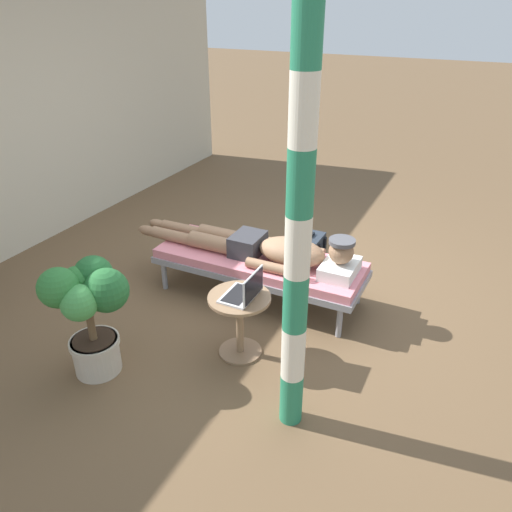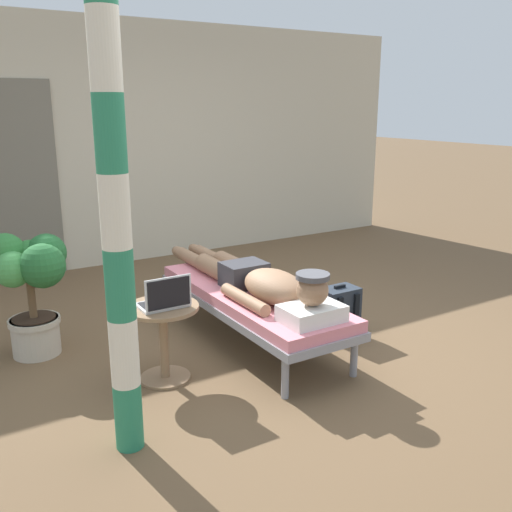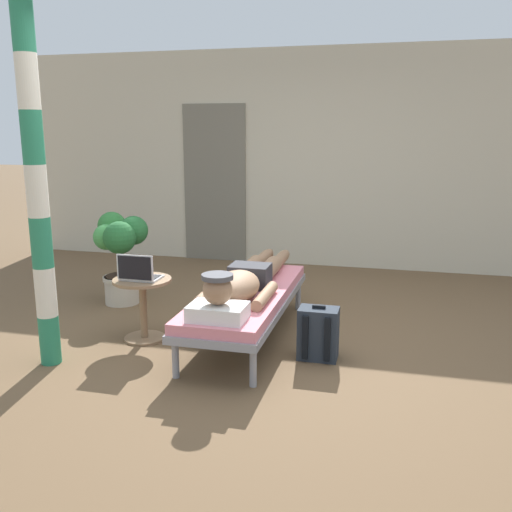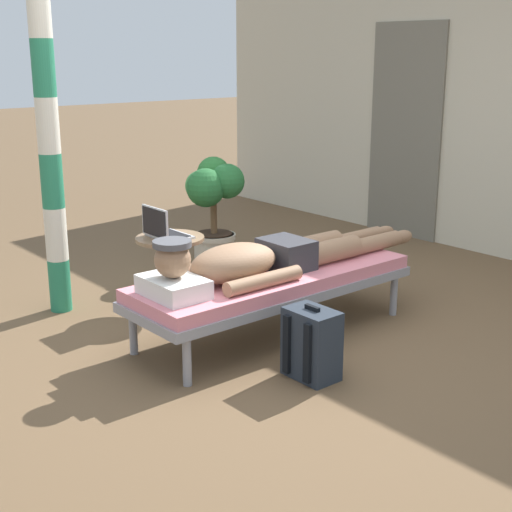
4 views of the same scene
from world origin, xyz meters
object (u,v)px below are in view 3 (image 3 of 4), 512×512
lounge_chair (247,299)px  backpack (318,334)px  side_table (143,298)px  porch_post (37,191)px  person_reclining (244,281)px  potted_plant (120,247)px  laptop (139,273)px

lounge_chair → backpack: (0.64, -0.27, -0.15)m
lounge_chair → side_table: size_ratio=3.70×
side_table → porch_post: 1.22m
person_reclining → potted_plant: potted_plant is taller
backpack → porch_post: porch_post is taller
lounge_chair → porch_post: 1.82m
lounge_chair → potted_plant: size_ratio=2.12×
lounge_chair → person_reclining: person_reclining is taller
person_reclining → side_table: person_reclining is taller
backpack → lounge_chair: bearing=157.2°
person_reclining → side_table: (-0.83, -0.15, -0.16)m
side_table → porch_post: (-0.47, -0.63, 0.94)m
side_table → backpack: side_table is taller
potted_plant → laptop: bearing=-54.9°
lounge_chair → porch_post: bearing=-146.5°
lounge_chair → potted_plant: bearing=156.6°
lounge_chair → side_table: 0.86m
laptop → backpack: size_ratio=0.73×
backpack → person_reclining: bearing=164.0°
laptop → backpack: bearing=0.5°
laptop → backpack: laptop is taller
person_reclining → backpack: 0.74m
laptop → potted_plant: size_ratio=0.34×
backpack → potted_plant: (-2.11, 0.90, 0.38)m
laptop → porch_post: (-0.47, -0.57, 0.71)m
backpack → porch_post: size_ratio=0.16×
laptop → potted_plant: bearing=125.1°
backpack → potted_plant: potted_plant is taller
person_reclining → potted_plant: bearing=153.9°
lounge_chair → laptop: size_ratio=6.25×
side_table → laptop: size_ratio=1.69×
side_table → backpack: (1.47, -0.04, -0.16)m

